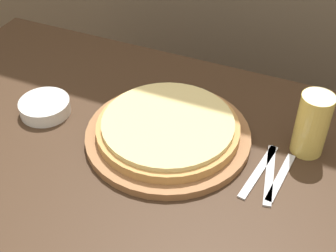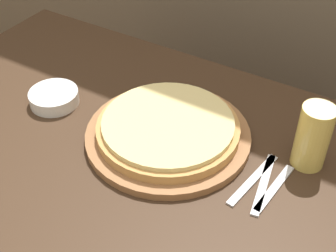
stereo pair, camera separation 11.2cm
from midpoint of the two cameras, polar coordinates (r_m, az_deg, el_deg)
pizza_on_board at (r=1.13m, az=2.84°, el=-0.69°), size 0.40×0.40×0.06m
beer_glass at (r=1.09m, az=20.16°, el=-1.09°), size 0.08×0.08×0.16m
side_bowl at (r=1.27m, az=-11.30°, el=3.33°), size 0.13×0.13×0.04m
fork at (r=1.07m, az=13.32°, el=-6.50°), size 0.05×0.19×0.00m
dinner_knife at (r=1.07m, az=14.56°, el=-6.97°), size 0.05×0.19×0.00m
spoon at (r=1.07m, az=15.82°, el=-7.44°), size 0.03×0.16×0.00m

